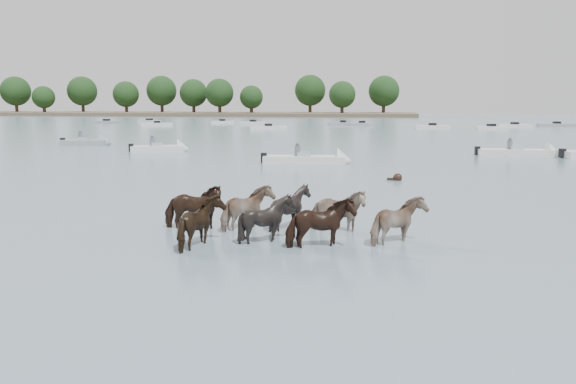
# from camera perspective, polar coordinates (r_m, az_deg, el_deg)

# --- Properties ---
(ground) EXTENTS (400.00, 400.00, 0.00)m
(ground) POSITION_cam_1_polar(r_m,az_deg,el_deg) (15.36, -0.93, -4.79)
(ground) COLOR slate
(ground) RESTS_ON ground
(shoreline) EXTENTS (160.00, 30.00, 1.00)m
(shoreline) POSITION_cam_1_polar(r_m,az_deg,el_deg) (180.08, -13.67, 7.73)
(shoreline) COLOR #4C4233
(shoreline) RESTS_ON ground
(pony_herd) EXTENTS (7.67, 4.15, 1.53)m
(pony_herd) POSITION_cam_1_polar(r_m,az_deg,el_deg) (15.49, -0.98, -2.58)
(pony_herd) COLOR black
(pony_herd) RESTS_ON ground
(swimming_pony) EXTENTS (0.72, 0.44, 0.44)m
(swimming_pony) POSITION_cam_1_polar(r_m,az_deg,el_deg) (27.51, 10.98, 1.39)
(swimming_pony) COLOR black
(swimming_pony) RESTS_ON ground
(motorboat_a) EXTENTS (4.62, 3.02, 1.92)m
(motorboat_a) POSITION_cam_1_polar(r_m,az_deg,el_deg) (44.04, -12.23, 4.32)
(motorboat_a) COLOR silver
(motorboat_a) RESTS_ON ground
(motorboat_b) EXTENTS (5.65, 2.23, 1.92)m
(motorboat_b) POSITION_cam_1_polar(r_m,az_deg,el_deg) (34.50, 2.91, 3.27)
(motorboat_b) COLOR silver
(motorboat_b) RESTS_ON ground
(motorboat_c) EXTENTS (5.86, 1.85, 1.92)m
(motorboat_c) POSITION_cam_1_polar(r_m,az_deg,el_deg) (42.91, 23.12, 3.68)
(motorboat_c) COLOR silver
(motorboat_c) RESTS_ON ground
(motorboat_f) EXTENTS (4.67, 2.27, 1.92)m
(motorboat_f) POSITION_cam_1_polar(r_m,az_deg,el_deg) (52.90, -19.25, 4.77)
(motorboat_f) COLOR gray
(motorboat_f) RESTS_ON ground
(distant_flotilla) EXTENTS (102.46, 29.02, 0.93)m
(distant_flotilla) POSITION_cam_1_polar(r_m,az_deg,el_deg) (91.58, 9.80, 6.73)
(distant_flotilla) COLOR gray
(distant_flotilla) RESTS_ON ground
(treeline) EXTENTS (146.34, 22.62, 12.37)m
(treeline) POSITION_cam_1_polar(r_m,az_deg,el_deg) (181.67, -13.00, 9.81)
(treeline) COLOR #382619
(treeline) RESTS_ON ground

